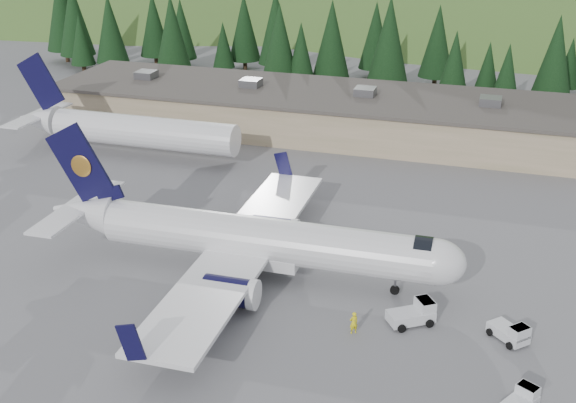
# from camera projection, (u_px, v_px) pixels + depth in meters

# --- Properties ---
(ground) EXTENTS (600.00, 600.00, 0.00)m
(ground) POSITION_uv_depth(u_px,v_px,m) (266.00, 276.00, 57.78)
(ground) COLOR slate
(airliner) EXTENTS (34.34, 32.15, 11.43)m
(airliner) POSITION_uv_depth(u_px,v_px,m) (253.00, 240.00, 56.84)
(airliner) COLOR white
(airliner) RESTS_ON ground
(second_airliner) EXTENTS (27.50, 11.00, 10.05)m
(second_airliner) POSITION_uv_depth(u_px,v_px,m) (122.00, 129.00, 82.57)
(second_airliner) COLOR white
(second_airliner) RESTS_ON ground
(baggage_tug_a) EXTENTS (3.59, 3.19, 1.73)m
(baggage_tug_a) POSITION_uv_depth(u_px,v_px,m) (415.00, 313.00, 51.19)
(baggage_tug_a) COLOR silver
(baggage_tug_a) RESTS_ON ground
(baggage_tug_b) EXTENTS (3.01, 2.96, 1.50)m
(baggage_tug_b) POSITION_uv_depth(u_px,v_px,m) (511.00, 333.00, 49.10)
(baggage_tug_b) COLOR silver
(baggage_tug_b) RESTS_ON ground
(baggage_tug_c) EXTENTS (2.52, 2.93, 1.40)m
(baggage_tug_c) POSITION_uv_depth(u_px,v_px,m) (521.00, 401.00, 42.59)
(baggage_tug_c) COLOR silver
(baggage_tug_c) RESTS_ON ground
(terminal_building) EXTENTS (71.00, 17.00, 6.10)m
(terminal_building) POSITION_uv_depth(u_px,v_px,m) (325.00, 112.00, 91.43)
(terminal_building) COLOR #938661
(terminal_building) RESTS_ON ground
(ramp_worker) EXTENTS (0.73, 0.69, 1.68)m
(ramp_worker) POSITION_uv_depth(u_px,v_px,m) (354.00, 323.00, 49.94)
(ramp_worker) COLOR yellow
(ramp_worker) RESTS_ON ground
(tree_line) EXTENTS (113.23, 19.23, 14.27)m
(tree_line) POSITION_uv_depth(u_px,v_px,m) (334.00, 38.00, 111.16)
(tree_line) COLOR black
(tree_line) RESTS_ON ground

